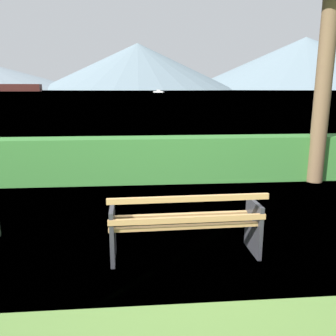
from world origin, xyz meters
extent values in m
plane|color=#567A38|center=(0.00, 0.00, 0.00)|extent=(1400.00, 1400.00, 0.00)
plane|color=#6B8EA3|center=(0.00, 308.98, 0.00)|extent=(620.00, 620.00, 0.00)
cube|color=tan|center=(0.01, -0.19, 0.45)|extent=(1.84, 0.12, 0.04)
cube|color=tan|center=(0.00, 0.00, 0.45)|extent=(1.84, 0.12, 0.04)
cube|color=tan|center=(-0.01, 0.19, 0.45)|extent=(1.84, 0.12, 0.04)
cube|color=tan|center=(0.01, -0.27, 0.57)|extent=(1.84, 0.09, 0.06)
cube|color=tan|center=(0.01, -0.31, 0.84)|extent=(1.84, 0.09, 0.06)
cube|color=#2D2D33|center=(-0.88, -0.04, 0.34)|extent=(0.06, 0.51, 0.68)
cube|color=#2D2D33|center=(0.88, 0.00, 0.34)|extent=(0.06, 0.51, 0.68)
cube|color=#387A33|center=(0.00, 3.56, 0.50)|extent=(12.47, 0.61, 1.00)
cylinder|color=brown|center=(3.37, 3.24, 2.18)|extent=(0.34, 0.34, 4.35)
cube|color=silver|center=(10.26, 180.05, 0.38)|extent=(5.73, 4.15, 0.75)
cube|color=beige|center=(10.26, 180.05, 1.11)|extent=(2.36, 2.11, 0.71)
cone|color=slate|center=(0.00, 537.60, 33.92)|extent=(291.42, 291.42, 67.83)
cone|color=slate|center=(286.90, 596.48, 43.95)|extent=(408.74, 408.74, 87.90)
camera|label=1|loc=(-0.54, -3.98, 2.04)|focal=36.99mm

